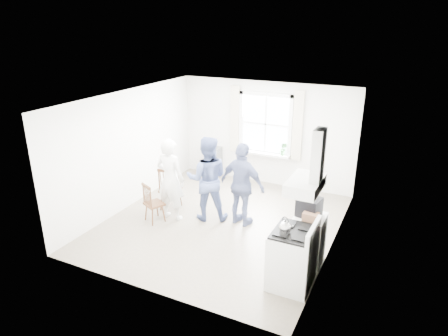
% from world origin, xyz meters
% --- Properties ---
extents(room_shell, '(4.62, 5.12, 2.64)m').
position_xyz_m(room_shell, '(0.00, 0.00, 1.30)').
color(room_shell, gray).
rests_on(room_shell, ground).
extents(window_assembly, '(1.88, 0.24, 1.70)m').
position_xyz_m(window_assembly, '(0.00, 2.45, 1.46)').
color(window_assembly, white).
rests_on(window_assembly, room_shell).
extents(range_hood, '(0.45, 0.76, 0.94)m').
position_xyz_m(range_hood, '(2.07, -1.35, 1.90)').
color(range_hood, white).
rests_on(range_hood, room_shell).
extents(shelf_unit, '(0.40, 0.30, 0.80)m').
position_xyz_m(shelf_unit, '(-1.40, 2.33, 0.40)').
color(shelf_unit, slate).
rests_on(shelf_unit, ground).
extents(gas_stove, '(0.68, 0.76, 1.12)m').
position_xyz_m(gas_stove, '(1.91, -1.35, 0.48)').
color(gas_stove, silver).
rests_on(gas_stove, ground).
extents(kettle, '(0.19, 0.19, 0.27)m').
position_xyz_m(kettle, '(1.79, -1.45, 1.04)').
color(kettle, silver).
rests_on(kettle, gas_stove).
extents(low_cabinet, '(0.50, 0.55, 0.90)m').
position_xyz_m(low_cabinet, '(1.98, -0.65, 0.45)').
color(low_cabinet, white).
rests_on(low_cabinet, ground).
extents(stereo_stack, '(0.42, 0.38, 0.32)m').
position_xyz_m(stereo_stack, '(1.95, -0.65, 1.06)').
color(stereo_stack, black).
rests_on(stereo_stack, low_cabinet).
extents(cardboard_box, '(0.26, 0.19, 0.16)m').
position_xyz_m(cardboard_box, '(2.03, -0.85, 0.98)').
color(cardboard_box, '#906345').
rests_on(cardboard_box, low_cabinet).
extents(windsor_chair_a, '(0.49, 0.49, 0.99)m').
position_xyz_m(windsor_chair_a, '(-1.31, 0.03, 0.61)').
color(windsor_chair_a, '#4B2B18').
rests_on(windsor_chair_a, ground).
extents(windsor_chair_b, '(0.48, 0.48, 0.86)m').
position_xyz_m(windsor_chair_b, '(-1.33, -0.62, 0.53)').
color(windsor_chair_b, '#4B2B18').
rests_on(windsor_chair_b, ground).
extents(person_left, '(0.66, 0.66, 1.76)m').
position_xyz_m(person_left, '(-1.05, -0.26, 0.88)').
color(person_left, white).
rests_on(person_left, ground).
extents(person_mid, '(1.16, 1.16, 1.80)m').
position_xyz_m(person_mid, '(-0.36, 0.07, 0.90)').
color(person_mid, '#4C5C8E').
rests_on(person_mid, ground).
extents(person_right, '(1.20, 1.20, 1.74)m').
position_xyz_m(person_right, '(0.39, 0.15, 0.87)').
color(person_right, navy).
rests_on(person_right, ground).
extents(potted_plant, '(0.19, 0.19, 0.32)m').
position_xyz_m(potted_plant, '(0.52, 2.36, 1.01)').
color(potted_plant, '#347638').
rests_on(potted_plant, window_assembly).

